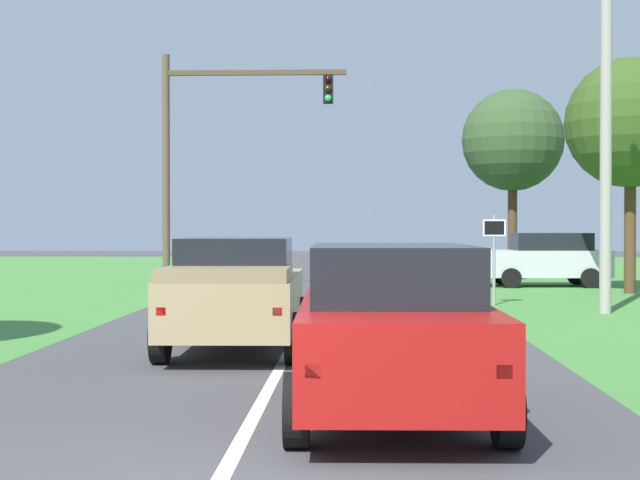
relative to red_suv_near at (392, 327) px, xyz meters
name	(u,v)px	position (x,y,z in m)	size (l,w,h in m)	color
ground_plane	(300,329)	(-1.53, 8.85, -1.00)	(120.00, 120.00, 0.00)	#424244
lane_centre_stripe	(229,463)	(-1.53, -2.15, -1.00)	(0.16, 42.90, 0.01)	white
red_suv_near	(392,327)	(0.00, 0.00, 0.00)	(2.31, 4.69, 1.90)	#9E1411
pickup_truck_lead	(236,293)	(-2.41, 5.34, -0.02)	(2.36, 5.00, 1.91)	tan
traffic_light	(211,138)	(-5.07, 20.04, 3.93)	(5.94, 0.40, 7.64)	brown
keep_moving_sign	(494,247)	(3.28, 14.92, 0.55)	(0.60, 0.09, 2.41)	gray
oak_tree_right	(631,123)	(8.15, 19.50, 4.30)	(4.05, 4.05, 7.35)	#4C351E
crossing_suv_far	(546,259)	(6.24, 22.88, -0.03)	(4.36, 2.12, 1.87)	silver
utility_pole_right	(606,99)	(5.62, 12.66, 4.18)	(0.28, 0.28, 10.35)	#9E998E
extra_tree_1	(513,141)	(5.63, 26.36, 4.37)	(3.91, 3.91, 7.36)	#4C351E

